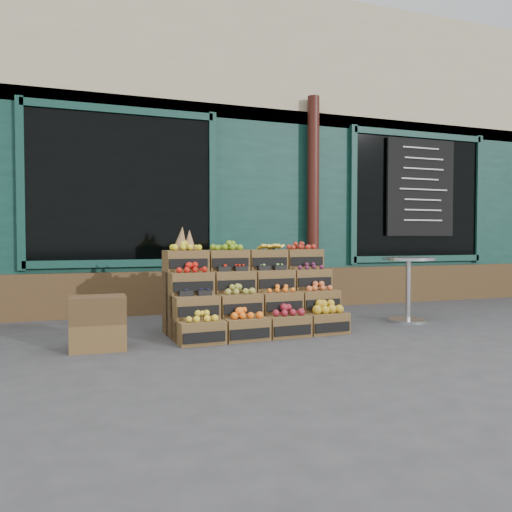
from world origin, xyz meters
name	(u,v)px	position (x,y,z in m)	size (l,w,h in m)	color
ground	(296,338)	(0.00, 0.00, 0.00)	(60.00, 60.00, 0.00)	#38383A
shop_facade	(192,172)	(0.00, 5.11, 2.40)	(12.00, 6.24, 4.80)	#0F352D
crate_display	(252,299)	(-0.32, 0.48, 0.37)	(1.95, 1.02, 1.19)	brown
spare_crates	(98,323)	(-2.00, 0.11, 0.26)	(0.52, 0.37, 0.51)	brown
bistro_table	(408,282)	(1.76, 0.47, 0.51)	(0.65, 0.65, 0.82)	silver
shopkeeper	(110,241)	(-1.74, 2.75, 1.02)	(0.75, 0.49, 2.05)	#18551D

